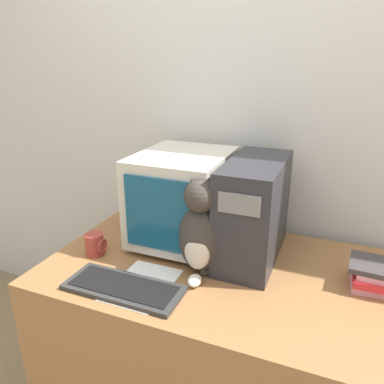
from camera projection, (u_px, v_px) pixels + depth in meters
wall_back at (255, 120)px, 1.76m from camera, size 7.00×0.05×2.50m
desk at (217, 339)px, 1.65m from camera, size 1.40×0.84×0.73m
crt_monitor at (183, 197)px, 1.67m from camera, size 0.38×0.46×0.41m
computer_tower at (254, 210)px, 1.54m from camera, size 0.22×0.48×0.42m
keyboard at (124, 288)px, 1.37m from camera, size 0.44×0.18×0.02m
cat at (202, 232)px, 1.45m from camera, size 0.27×0.27×0.40m
book_stack at (373, 275)px, 1.38m from camera, size 0.17×0.18×0.10m
pen at (99, 272)px, 1.48m from camera, size 0.15×0.07×0.01m
paper_sheet at (142, 285)px, 1.40m from camera, size 0.21×0.30×0.00m
mug at (95, 244)px, 1.61m from camera, size 0.09×0.08×0.10m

